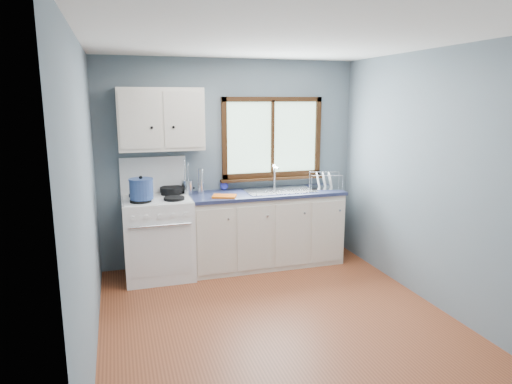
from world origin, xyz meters
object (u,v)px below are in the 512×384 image
object	(u,v)px
stockpot	(141,189)
dish_rack	(325,184)
base_cabinets	(265,232)
sink	(280,196)
skillet	(172,189)
utensil_crock	(187,187)
gas_range	(158,235)
thermos	(200,181)

from	to	relation	value
stockpot	dish_rack	world-z (taller)	stockpot
base_cabinets	sink	bearing A→B (deg)	-0.13
skillet	base_cabinets	bearing A→B (deg)	-8.82
sink	skillet	size ratio (longest dim) A/B	2.06
utensil_crock	gas_range	bearing A→B (deg)	-157.90
utensil_crock	thermos	size ratio (longest dim) A/B	1.41
thermos	dish_rack	size ratio (longest dim) A/B	0.63
gas_range	utensil_crock	bearing A→B (deg)	22.10
base_cabinets	utensil_crock	world-z (taller)	utensil_crock
gas_range	thermos	xyz separation A→B (m)	(0.53, 0.14, 0.58)
gas_range	base_cabinets	xyz separation A→B (m)	(1.31, 0.02, -0.08)
stockpot	thermos	world-z (taller)	thermos
base_cabinets	thermos	bearing A→B (deg)	171.19
base_cabinets	skillet	xyz separation A→B (m)	(-1.11, 0.14, 0.58)
gas_range	dish_rack	distance (m)	2.13
thermos	sink	bearing A→B (deg)	-7.19
gas_range	thermos	size ratio (longest dim) A/B	4.54
gas_range	stockpot	distance (m)	0.62
stockpot	thermos	xyz separation A→B (m)	(0.70, 0.29, -0.00)
base_cabinets	dish_rack	world-z (taller)	dish_rack
base_cabinets	skillet	bearing A→B (deg)	172.73
sink	skillet	world-z (taller)	sink
gas_range	dish_rack	world-z (taller)	gas_range
gas_range	thermos	distance (m)	0.79
stockpot	skillet	bearing A→B (deg)	40.56
sink	base_cabinets	bearing A→B (deg)	179.87
stockpot	dish_rack	size ratio (longest dim) A/B	0.73
thermos	base_cabinets	bearing A→B (deg)	-8.81
sink	dish_rack	distance (m)	0.60
stockpot	utensil_crock	world-z (taller)	utensil_crock
stockpot	utensil_crock	bearing A→B (deg)	29.14
skillet	stockpot	distance (m)	0.49
gas_range	thermos	bearing A→B (deg)	14.69
utensil_crock	thermos	world-z (taller)	utensil_crock
utensil_crock	thermos	distance (m)	0.17
sink	stockpot	xyz separation A→B (m)	(-1.65, -0.17, 0.22)
utensil_crock	dish_rack	world-z (taller)	utensil_crock
gas_range	dish_rack	bearing A→B (deg)	-0.47
skillet	dish_rack	world-z (taller)	dish_rack
base_cabinets	dish_rack	size ratio (longest dim) A/B	3.92
gas_range	sink	bearing A→B (deg)	0.71
base_cabinets	stockpot	size ratio (longest dim) A/B	5.40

